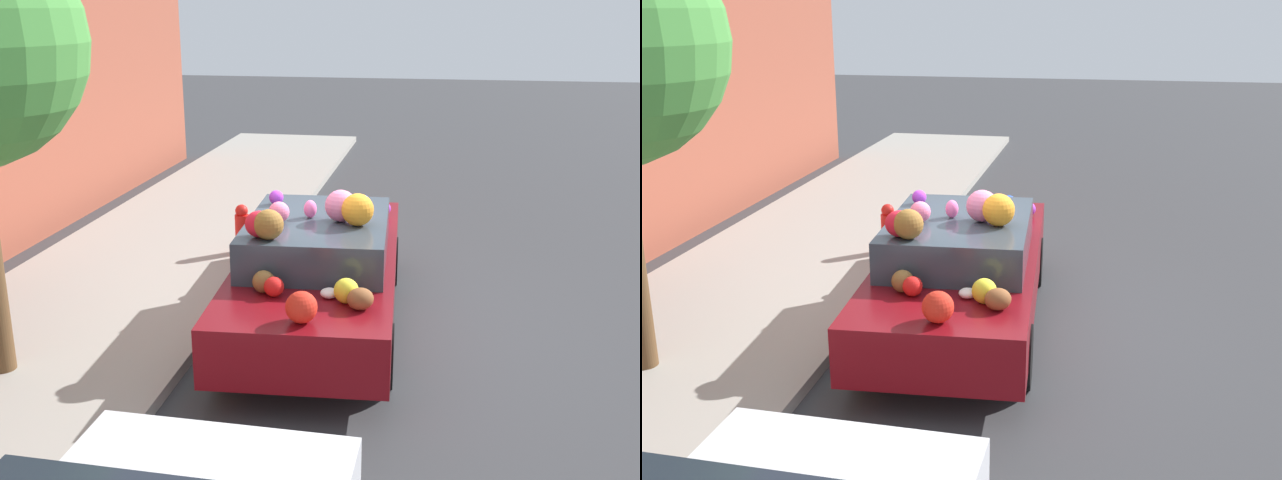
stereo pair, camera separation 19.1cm
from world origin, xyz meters
TOP-DOWN VIEW (x-y plane):
  - ground_plane at (0.00, 0.00)m, footprint 60.00×60.00m
  - sidewalk_curb at (0.00, 2.70)m, footprint 24.00×3.20m
  - fire_hydrant at (2.01, 1.46)m, footprint 0.20×0.20m
  - art_car at (-0.05, -0.02)m, footprint 4.58×1.96m

SIDE VIEW (x-z plane):
  - ground_plane at x=0.00m, z-range 0.00..0.00m
  - sidewalk_curb at x=0.00m, z-range 0.00..0.13m
  - fire_hydrant at x=2.01m, z-range 0.12..0.82m
  - art_car at x=-0.05m, z-range -0.11..1.55m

